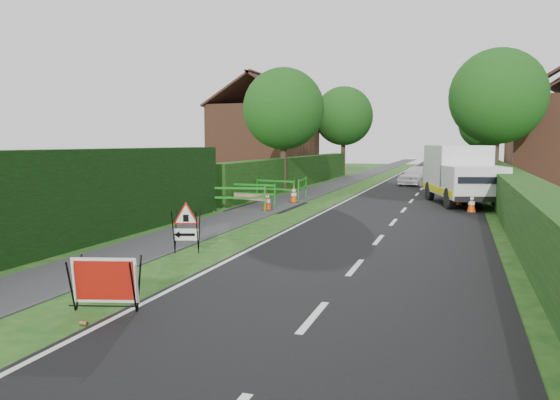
# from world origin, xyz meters

# --- Properties ---
(ground) EXTENTS (120.00, 120.00, 0.00)m
(ground) POSITION_xyz_m (0.00, 0.00, 0.00)
(ground) COLOR #164513
(ground) RESTS_ON ground
(road_surface) EXTENTS (6.00, 90.00, 0.02)m
(road_surface) POSITION_xyz_m (2.50, 35.00, 0.00)
(road_surface) COLOR black
(road_surface) RESTS_ON ground
(footpath) EXTENTS (2.00, 90.00, 0.02)m
(footpath) POSITION_xyz_m (-3.00, 35.00, 0.01)
(footpath) COLOR #2D2D30
(footpath) RESTS_ON ground
(hedge_west_near) EXTENTS (1.10, 18.00, 2.50)m
(hedge_west_near) POSITION_xyz_m (-5.00, 0.00, 0.00)
(hedge_west_near) COLOR black
(hedge_west_near) RESTS_ON ground
(hedge_west_far) EXTENTS (1.00, 24.00, 1.80)m
(hedge_west_far) POSITION_xyz_m (-5.00, 22.00, 0.00)
(hedge_west_far) COLOR #14380F
(hedge_west_far) RESTS_ON ground
(hedge_east) EXTENTS (1.20, 50.00, 1.50)m
(hedge_east) POSITION_xyz_m (6.50, 16.00, 0.00)
(hedge_east) COLOR #14380F
(hedge_east) RESTS_ON ground
(house_west) EXTENTS (7.50, 7.40, 7.88)m
(house_west) POSITION_xyz_m (-10.00, 30.00, 2.90)
(house_west) COLOR brown
(house_west) RESTS_ON ground
(house_east_b) EXTENTS (7.50, 7.40, 7.88)m
(house_east_b) POSITION_xyz_m (12.00, 42.00, 2.90)
(house_east_b) COLOR brown
(house_east_b) RESTS_ON ground
(tree_nw) EXTENTS (4.40, 4.40, 6.70)m
(tree_nw) POSITION_xyz_m (-4.60, 18.00, 4.48)
(tree_nw) COLOR #2D2116
(tree_nw) RESTS_ON ground
(tree_ne) EXTENTS (5.20, 5.20, 7.79)m
(tree_ne) POSITION_xyz_m (6.40, 22.00, 5.17)
(tree_ne) COLOR #2D2116
(tree_ne) RESTS_ON ground
(tree_fw) EXTENTS (4.80, 4.80, 7.24)m
(tree_fw) POSITION_xyz_m (-4.60, 34.00, 4.83)
(tree_fw) COLOR #2D2116
(tree_fw) RESTS_ON ground
(tree_fe) EXTENTS (4.20, 4.20, 6.33)m
(tree_fe) POSITION_xyz_m (6.40, 38.00, 4.22)
(tree_fe) COLOR #2D2116
(tree_fe) RESTS_ON ground
(red_rect_sign) EXTENTS (1.14, 0.86, 0.87)m
(red_rect_sign) POSITION_xyz_m (-0.69, -3.24, 0.50)
(red_rect_sign) COLOR black
(red_rect_sign) RESTS_ON ground
(triangle_sign) EXTENTS (0.90, 0.90, 1.06)m
(triangle_sign) POSITION_xyz_m (-1.66, 1.21, 0.74)
(triangle_sign) COLOR black
(triangle_sign) RESTS_ON ground
(works_van) EXTENTS (3.56, 5.94, 2.55)m
(works_van) POSITION_xyz_m (4.62, 14.57, 1.35)
(works_van) COLOR silver
(works_van) RESTS_ON ground
(traffic_cone_0) EXTENTS (0.38, 0.38, 0.79)m
(traffic_cone_0) POSITION_xyz_m (5.02, 11.61, 0.39)
(traffic_cone_0) COLOR black
(traffic_cone_0) RESTS_ON ground
(traffic_cone_1) EXTENTS (0.38, 0.38, 0.79)m
(traffic_cone_1) POSITION_xyz_m (4.61, 13.97, 0.39)
(traffic_cone_1) COLOR black
(traffic_cone_1) RESTS_ON ground
(traffic_cone_2) EXTENTS (0.38, 0.38, 0.79)m
(traffic_cone_2) POSITION_xyz_m (4.90, 15.25, 0.39)
(traffic_cone_2) COLOR black
(traffic_cone_2) RESTS_ON ground
(traffic_cone_3) EXTENTS (0.38, 0.38, 0.79)m
(traffic_cone_3) POSITION_xyz_m (-2.64, 9.84, 0.39)
(traffic_cone_3) COLOR black
(traffic_cone_3) RESTS_ON ground
(traffic_cone_4) EXTENTS (0.38, 0.38, 0.79)m
(traffic_cone_4) POSITION_xyz_m (-2.43, 12.80, 0.39)
(traffic_cone_4) COLOR black
(traffic_cone_4) RESTS_ON ground
(ped_barrier_0) EXTENTS (2.09, 0.75, 1.00)m
(ped_barrier_0) POSITION_xyz_m (-3.50, 9.07, 0.63)
(ped_barrier_0) COLOR #178219
(ped_barrier_0) RESTS_ON ground
(ped_barrier_1) EXTENTS (2.08, 0.47, 1.00)m
(ped_barrier_1) POSITION_xyz_m (-3.62, 10.81, 0.63)
(ped_barrier_1) COLOR #178219
(ped_barrier_1) RESTS_ON ground
(ped_barrier_2) EXTENTS (2.09, 0.81, 1.00)m
(ped_barrier_2) POSITION_xyz_m (-3.46, 13.27, 0.63)
(ped_barrier_2) COLOR #178219
(ped_barrier_2) RESTS_ON ground
(ped_barrier_3) EXTENTS (0.56, 2.09, 1.00)m
(ped_barrier_3) POSITION_xyz_m (-2.48, 14.37, 0.63)
(ped_barrier_3) COLOR #178219
(ped_barrier_3) RESTS_ON ground
(redwhite_plank) EXTENTS (1.46, 0.42, 0.25)m
(redwhite_plank) POSITION_xyz_m (-3.65, 10.41, 0.00)
(redwhite_plank) COLOR red
(redwhite_plank) RESTS_ON ground
(litter_can) EXTENTS (0.12, 0.07, 0.07)m
(litter_can) POSITION_xyz_m (-0.60, -3.89, 0.00)
(litter_can) COLOR #BF7F4C
(litter_can) RESTS_ON ground
(hatchback_car) EXTENTS (2.44, 3.99, 1.27)m
(hatchback_car) POSITION_xyz_m (2.02, 24.94, 0.63)
(hatchback_car) COLOR silver
(hatchback_car) RESTS_ON ground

